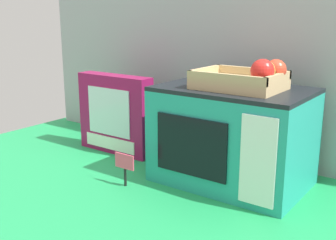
# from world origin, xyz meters

# --- Properties ---
(ground_plane) EXTENTS (1.70, 1.70, 0.00)m
(ground_plane) POSITION_xyz_m (0.00, 0.00, 0.00)
(ground_plane) COLOR #219E54
(ground_plane) RESTS_ON ground
(display_back_panel) EXTENTS (1.61, 0.03, 0.75)m
(display_back_panel) POSITION_xyz_m (0.00, 0.24, 0.37)
(display_back_panel) COLOR #A0A3A8
(display_back_panel) RESTS_ON ground
(toy_microwave) EXTENTS (0.43, 0.29, 0.29)m
(toy_microwave) POSITION_xyz_m (0.18, 0.01, 0.15)
(toy_microwave) COLOR teal
(toy_microwave) RESTS_ON ground
(food_groups_crate) EXTENTS (0.24, 0.17, 0.09)m
(food_groups_crate) POSITION_xyz_m (0.23, 0.00, 0.32)
(food_groups_crate) COLOR tan
(food_groups_crate) RESTS_ON toy_microwave
(cookie_set_box) EXTENTS (0.31, 0.07, 0.28)m
(cookie_set_box) POSITION_xyz_m (-0.30, 0.02, 0.14)
(cookie_set_box) COLOR #99144C
(cookie_set_box) RESTS_ON ground
(price_sign) EXTENTS (0.07, 0.01, 0.10)m
(price_sign) POSITION_xyz_m (-0.06, -0.20, 0.07)
(price_sign) COLOR black
(price_sign) RESTS_ON ground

